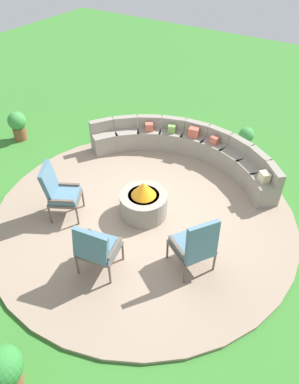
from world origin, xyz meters
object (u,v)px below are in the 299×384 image
Objects in this scene: lounge_chair_back_left at (195,244)px; fire_pit at (144,202)px; potted_plant_3 at (18,124)px; potted_plant_2 at (246,139)px; lounge_chair_front_left at (59,191)px; lounge_chair_front_right at (96,248)px; curved_stone_bench at (188,149)px; potted_plant_1 at (2,369)px.

fire_pit is at bearing 95.67° from lounge_chair_back_left.
fire_pit reaches higher than potted_plant_3.
potted_plant_3 reaches higher than potted_plant_2.
lounge_chair_front_right is (1.42, -0.67, -0.03)m from lounge_chair_front_left.
fire_pit is 2.04m from curved_stone_bench.
lounge_chair_front_right is at bearing -97.68° from potted_plant_2.
potted_plant_3 is at bearing -146.90° from lounge_chair_front_left.
potted_plant_1 is at bearing -85.32° from fire_pit.
lounge_chair_back_left is (1.40, -0.65, 0.27)m from fire_pit.
potted_plant_3 is at bearing 136.89° from potted_plant_1.
lounge_chair_front_right is at bearing 94.30° from potted_plant_1.
curved_stone_bench is 5.57m from potted_plant_1.
lounge_chair_front_right is at bearing -26.88° from potted_plant_3.
potted_plant_2 is at bearing 26.91° from potted_plant_3.
potted_plant_1 is at bearing -43.11° from potted_plant_3.
lounge_chair_front_left is 3.28m from potted_plant_3.
potted_plant_1 is (0.45, -5.55, 0.03)m from curved_stone_bench.
potted_plant_2 is at bearing 123.76° from lounge_chair_front_left.
lounge_chair_front_left reaches higher than curved_stone_bench.
curved_stone_bench is at bearing 60.88° from lounge_chair_back_left.
potted_plant_3 is at bearing -153.09° from potted_plant_2.
lounge_chair_back_left is at bearing -80.69° from potted_plant_2.
lounge_chair_front_right reaches higher than curved_stone_bench.
potted_plant_3 is at bearing -161.18° from curved_stone_bench.
potted_plant_1 is 6.12m from potted_plant_3.
lounge_chair_front_left is 1.52× the size of potted_plant_3.
curved_stone_bench is 4.00× the size of lounge_chair_back_left.
lounge_chair_front_right is 1.44× the size of potted_plant_1.
curved_stone_bench is 6.04× the size of potted_plant_3.
potted_plant_2 is at bearing 69.13° from lounge_chair_front_right.
lounge_chair_front_left reaches higher than potted_plant_1.
lounge_chair_front_right reaches higher than potted_plant_3.
potted_plant_1 reaches higher than potted_plant_2.
lounge_chair_front_right is (0.14, -1.53, 0.25)m from fire_pit.
curved_stone_bench reaches higher than potted_plant_1.
lounge_chair_front_left is at bearing 141.52° from lounge_chair_front_right.
lounge_chair_front_right is at bearing 35.46° from lounge_chair_front_left.
lounge_chair_front_right is at bearing -85.16° from curved_stone_bench.
fire_pit is at bearing -85.42° from curved_stone_bench.
curved_stone_bench is at bearing 129.58° from lounge_chair_front_left.
potted_plant_2 is at bearing 39.98° from lounge_chair_back_left.
potted_plant_1 is 1.13× the size of potted_plant_2.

